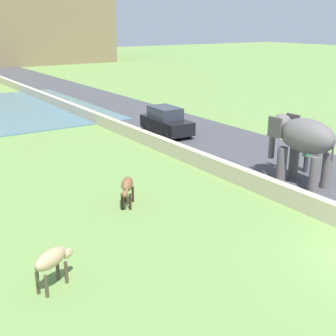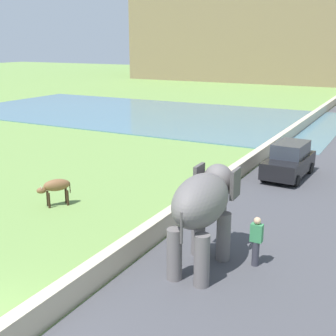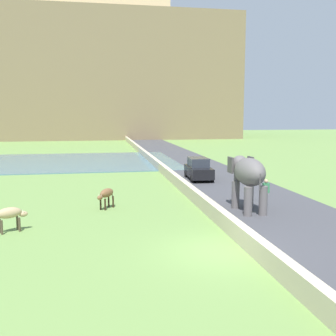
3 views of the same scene
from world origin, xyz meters
TOP-DOWN VIEW (x-y plane):
  - road_surface at (5.00, 20.00)m, footprint 7.00×120.00m
  - barrier_wall at (1.20, 18.00)m, footprint 0.40×110.00m
  - lake at (-14.00, 30.86)m, footprint 36.00×18.00m
  - hill_distant at (-6.00, 80.15)m, footprint 64.00×28.00m
  - elephant at (3.42, 5.87)m, footprint 1.47×3.48m
  - person_beside_elephant at (4.83, 6.64)m, footprint 0.36×0.22m
  - car_black at (3.43, 16.52)m, footprint 1.95×4.08m
  - cow_brown at (-4.15, 7.90)m, footprint 1.10×1.31m

SIDE VIEW (x-z plane):
  - road_surface at x=5.00m, z-range 0.00..0.06m
  - lake at x=-14.00m, z-range 0.00..0.08m
  - barrier_wall at x=1.20m, z-range 0.00..0.78m
  - cow_brown at x=-4.15m, z-range 0.26..1.41m
  - person_beside_elephant at x=4.83m, z-range 0.06..1.69m
  - car_black at x=3.43m, z-range 0.00..1.80m
  - elephant at x=3.42m, z-range 0.54..3.53m
  - hill_distant at x=-6.00m, z-range 0.00..26.25m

